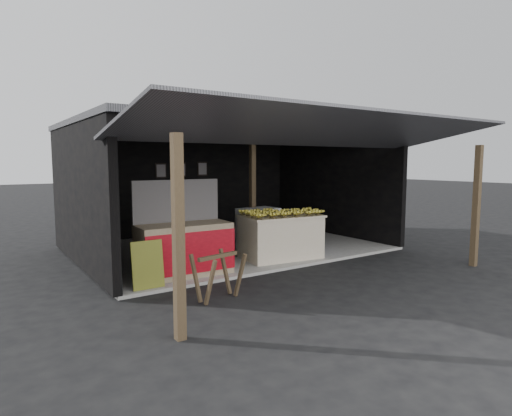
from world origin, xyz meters
TOP-DOWN VIEW (x-y plane):
  - ground at (0.00, 0.00)m, footprint 80.00×80.00m
  - concrete_slab at (0.00, 2.50)m, footprint 7.00×5.00m
  - shophouse at (0.00, 2.82)m, footprint 7.40×7.29m
  - banana_table at (0.28, 0.76)m, footprint 1.82×1.25m
  - banana_pile at (0.28, 0.76)m, footprint 1.69×1.13m
  - white_crate at (0.29, 1.63)m, footprint 0.95×0.67m
  - neighbor_stall at (-2.07, 0.65)m, footprint 1.74×0.83m
  - green_signboard at (-2.95, 0.17)m, footprint 0.54×0.13m
  - sawhorse at (-2.18, -0.86)m, footprint 0.76×0.75m
  - water_barrel at (1.28, 0.93)m, footprint 0.33×0.33m
  - plastic_chair at (2.08, 2.51)m, footprint 0.44×0.44m
  - magenta_rug at (1.64, 2.27)m, footprint 1.60×1.15m
  - picture_frames at (-0.17, 4.89)m, footprint 1.62×0.04m

SIDE VIEW (x-z plane):
  - ground at x=0.00m, z-range 0.00..0.00m
  - concrete_slab at x=0.00m, z-range 0.00..0.06m
  - magenta_rug at x=1.64m, z-range 0.06..0.07m
  - water_barrel at x=1.28m, z-range 0.06..0.55m
  - green_signboard at x=-2.95m, z-range 0.06..0.86m
  - sawhorse at x=-2.18m, z-range 0.10..0.83m
  - plastic_chair at x=2.08m, z-range 0.13..0.94m
  - banana_table at x=0.28m, z-range 0.06..1.01m
  - white_crate at x=0.29m, z-range 0.06..1.07m
  - neighbor_stall at x=-2.07m, z-range -0.30..1.47m
  - banana_pile at x=0.28m, z-range 1.00..1.19m
  - picture_frames at x=-0.17m, z-range 1.70..2.16m
  - shophouse at x=0.00m, z-range 0.59..3.61m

